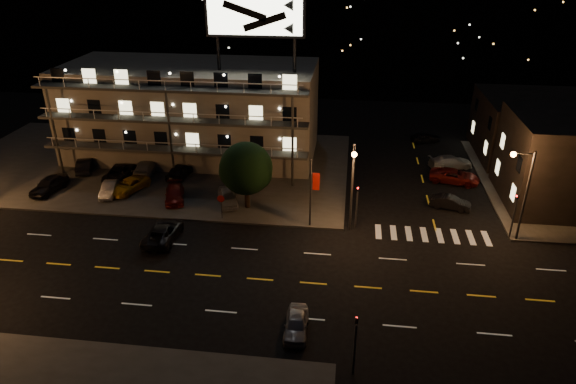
# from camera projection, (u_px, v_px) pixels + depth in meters

# --- Properties ---
(ground) EXTENTS (140.00, 140.00, 0.00)m
(ground) POSITION_uv_depth(u_px,v_px,m) (234.00, 277.00, 38.53)
(ground) COLOR black
(ground) RESTS_ON ground
(curb_nw) EXTENTS (44.00, 24.00, 0.15)m
(curb_nw) POSITION_uv_depth(u_px,v_px,m) (151.00, 164.00, 57.90)
(curb_nw) COLOR #363533
(curb_nw) RESTS_ON ground
(curb_ne) EXTENTS (16.00, 24.00, 0.15)m
(curb_ne) POSITION_uv_depth(u_px,v_px,m) (561.00, 185.00, 52.94)
(curb_ne) COLOR #363533
(curb_ne) RESTS_ON ground
(motel) EXTENTS (28.00, 13.80, 18.10)m
(motel) POSITION_uv_depth(u_px,v_px,m) (192.00, 110.00, 58.59)
(motel) COLOR gray
(motel) RESTS_ON ground
(side_bldg_back) EXTENTS (14.06, 12.00, 7.00)m
(side_bldg_back) POSITION_uv_depth(u_px,v_px,m) (543.00, 128.00, 58.57)
(side_bldg_back) COLOR black
(side_bldg_back) RESTS_ON ground
(hill_backdrop) EXTENTS (120.00, 25.00, 24.00)m
(hill_backdrop) POSITION_uv_depth(u_px,v_px,m) (281.00, 8.00, 95.44)
(hill_backdrop) COLOR black
(hill_backdrop) RESTS_ON ground
(streetlight_nc) EXTENTS (0.44, 1.92, 8.00)m
(streetlight_nc) POSITION_uv_depth(u_px,v_px,m) (353.00, 180.00, 42.46)
(streetlight_nc) COLOR #2D2D30
(streetlight_nc) RESTS_ON ground
(streetlight_ne) EXTENTS (1.92, 0.44, 8.00)m
(streetlight_ne) POSITION_uv_depth(u_px,v_px,m) (523.00, 187.00, 41.25)
(streetlight_ne) COLOR #2D2D30
(streetlight_ne) RESTS_ON ground
(signal_nw) EXTENTS (0.20, 0.27, 4.60)m
(signal_nw) POSITION_uv_depth(u_px,v_px,m) (357.00, 203.00, 43.96)
(signal_nw) COLOR #2D2D30
(signal_nw) RESTS_ON ground
(signal_sw) EXTENTS (0.20, 0.27, 4.60)m
(signal_sw) POSITION_uv_depth(u_px,v_px,m) (355.00, 340.00, 28.81)
(signal_sw) COLOR #2D2D30
(signal_sw) RESTS_ON ground
(signal_ne) EXTENTS (0.27, 0.20, 4.60)m
(signal_ne) POSITION_uv_depth(u_px,v_px,m) (515.00, 212.00, 42.49)
(signal_ne) COLOR #2D2D30
(signal_ne) RESTS_ON ground
(banner_north) EXTENTS (0.83, 0.16, 6.40)m
(banner_north) POSITION_uv_depth(u_px,v_px,m) (312.00, 192.00, 43.94)
(banner_north) COLOR #2D2D30
(banner_north) RESTS_ON ground
(stop_sign) EXTENTS (0.91, 0.11, 2.61)m
(stop_sign) POSITION_uv_depth(u_px,v_px,m) (221.00, 203.00, 45.75)
(stop_sign) COLOR #2D2D30
(stop_sign) RESTS_ON ground
(tree) EXTENTS (5.09, 4.90, 6.41)m
(tree) POSITION_uv_depth(u_px,v_px,m) (246.00, 170.00, 46.79)
(tree) COLOR black
(tree) RESTS_ON curb_nw
(lot_car_0) EXTENTS (2.50, 4.68, 1.52)m
(lot_car_0) POSITION_uv_depth(u_px,v_px,m) (49.00, 185.00, 51.08)
(lot_car_0) COLOR black
(lot_car_0) RESTS_ON curb_nw
(lot_car_1) EXTENTS (1.99, 3.92, 1.23)m
(lot_car_1) POSITION_uv_depth(u_px,v_px,m) (109.00, 189.00, 50.57)
(lot_car_1) COLOR gray
(lot_car_1) RESTS_ON curb_nw
(lot_car_2) EXTENTS (3.67, 5.04, 1.27)m
(lot_car_2) POSITION_uv_depth(u_px,v_px,m) (129.00, 185.00, 51.25)
(lot_car_2) COLOR gold
(lot_car_2) RESTS_ON curb_nw
(lot_car_3) EXTENTS (2.93, 4.64, 1.25)m
(lot_car_3) POSITION_uv_depth(u_px,v_px,m) (175.00, 194.00, 49.52)
(lot_car_3) COLOR #62120E
(lot_car_3) RESTS_ON curb_nw
(lot_car_4) EXTENTS (2.94, 4.34, 1.37)m
(lot_car_4) POSITION_uv_depth(u_px,v_px,m) (228.00, 197.00, 48.78)
(lot_car_4) COLOR gray
(lot_car_4) RESTS_ON curb_nw
(lot_car_5) EXTENTS (2.76, 4.57, 1.42)m
(lot_car_5) POSITION_uv_depth(u_px,v_px,m) (86.00, 165.00, 55.82)
(lot_car_5) COLOR black
(lot_car_5) RESTS_ON curb_nw
(lot_car_6) EXTENTS (2.75, 5.32, 1.43)m
(lot_car_6) POSITION_uv_depth(u_px,v_px,m) (120.00, 172.00, 54.04)
(lot_car_6) COLOR black
(lot_car_6) RESTS_ON curb_nw
(lot_car_7) EXTENTS (2.64, 5.20, 1.44)m
(lot_car_7) POSITION_uv_depth(u_px,v_px,m) (146.00, 167.00, 55.09)
(lot_car_7) COLOR gray
(lot_car_7) RESTS_ON curb_nw
(lot_car_8) EXTENTS (2.43, 4.52, 1.46)m
(lot_car_8) POSITION_uv_depth(u_px,v_px,m) (181.00, 170.00, 54.34)
(lot_car_8) COLOR black
(lot_car_8) RESTS_ON curb_nw
(lot_car_9) EXTENTS (3.24, 4.67, 1.46)m
(lot_car_9) POSITION_uv_depth(u_px,v_px,m) (251.00, 175.00, 53.20)
(lot_car_9) COLOR #62120E
(lot_car_9) RESTS_ON curb_nw
(side_car_0) EXTENTS (3.95, 2.18, 1.23)m
(side_car_0) POSITION_uv_depth(u_px,v_px,m) (450.00, 203.00, 48.24)
(side_car_0) COLOR black
(side_car_0) RESTS_ON ground
(side_car_1) EXTENTS (5.47, 3.44, 1.41)m
(side_car_1) POSITION_uv_depth(u_px,v_px,m) (455.00, 176.00, 53.45)
(side_car_1) COLOR #62120E
(side_car_1) RESTS_ON ground
(side_car_2) EXTENTS (5.21, 3.27, 1.41)m
(side_car_2) POSITION_uv_depth(u_px,v_px,m) (451.00, 162.00, 56.88)
(side_car_2) COLOR gray
(side_car_2) RESTS_ON ground
(side_car_3) EXTENTS (3.87, 2.42, 1.23)m
(side_car_3) POSITION_uv_depth(u_px,v_px,m) (425.00, 137.00, 64.31)
(side_car_3) COLOR black
(side_car_3) RESTS_ON ground
(road_car_east) EXTENTS (1.56, 3.70, 1.25)m
(road_car_east) POSITION_uv_depth(u_px,v_px,m) (296.00, 324.00, 32.93)
(road_car_east) COLOR gray
(road_car_east) RESTS_ON ground
(road_car_west) EXTENTS (2.42, 5.17, 1.43)m
(road_car_west) POSITION_uv_depth(u_px,v_px,m) (163.00, 232.00, 43.14)
(road_car_west) COLOR black
(road_car_west) RESTS_ON ground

